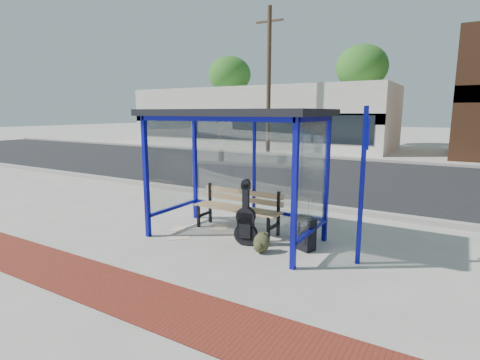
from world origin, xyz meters
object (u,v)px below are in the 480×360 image
Objects in this scene: suitcase at (305,234)px; backpack at (261,243)px; bench at (239,206)px; guitar_bag at (246,223)px.

backpack is (-0.58, -0.52, -0.12)m from suitcase.
bench is 1.65× the size of guitar_bag.
suitcase is at bearing 44.40° from backpack.
suitcase is (1.54, -0.34, -0.21)m from bench.
bench is 1.33m from backpack.
guitar_bag reaches higher than bench.
backpack is at bearing -39.86° from bench.
bench reaches higher than backpack.
bench is 3.02× the size of suitcase.
bench is 5.27× the size of backpack.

